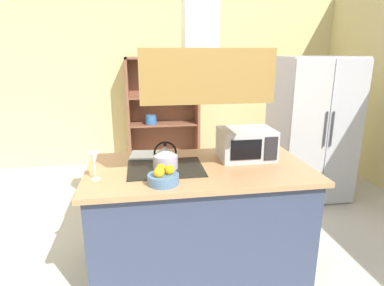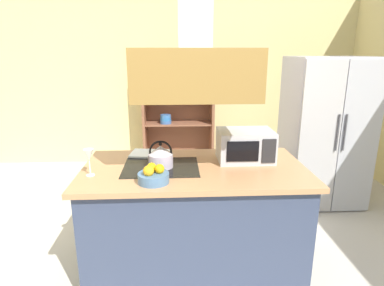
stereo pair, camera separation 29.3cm
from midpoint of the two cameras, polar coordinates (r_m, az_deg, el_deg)
ground_plane at (r=2.95m, az=-0.59°, el=-21.72°), size 7.80×7.80×0.00m
wall_back at (r=5.36m, az=-2.06°, el=10.99°), size 6.00×0.12×2.70m
kitchen_island at (r=2.82m, az=3.45°, el=-12.79°), size 1.79×0.97×0.90m
range_hood at (r=2.47m, az=3.96°, el=14.70°), size 0.90×0.70×1.24m
refrigerator at (r=4.24m, az=24.05°, el=1.78°), size 0.90×0.78×1.74m
dish_cabinet at (r=5.23m, az=-0.86°, el=4.27°), size 1.12×0.40×1.71m
kettle at (r=2.59m, az=-2.30°, el=-2.39°), size 0.20×0.20×0.22m
cutting_board at (r=2.94m, az=-4.54°, el=-1.91°), size 0.37×0.28×0.02m
microwave at (r=2.81m, az=12.27°, el=-0.45°), size 0.46×0.35×0.26m
wine_glass_on_counter at (r=2.47m, az=-14.44°, el=-2.32°), size 0.08×0.08×0.21m
fruit_bowl at (r=2.31m, az=-3.18°, el=-5.83°), size 0.22×0.22×0.14m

